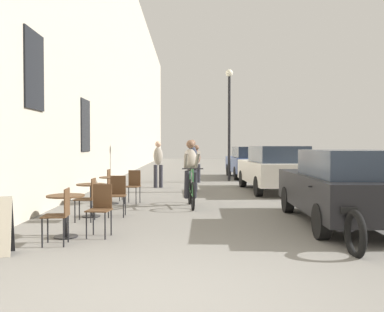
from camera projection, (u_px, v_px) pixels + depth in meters
ground_plane at (174, 298)px, 4.23m from camera, size 88.00×88.00×0.00m
building_facade_left at (105, 49)px, 18.03m from camera, size 0.54×68.00×11.56m
cafe_table_near at (66, 207)px, 7.02m from camera, size 0.64×0.64×0.72m
cafe_chair_near_toward_street at (60, 212)px, 6.48m from camera, size 0.41×0.41×0.89m
cafe_chair_near_toward_wall at (100, 206)px, 7.11m from camera, size 0.43×0.43×0.89m
cafe_table_mid at (91, 193)px, 9.05m from camera, size 0.64×0.64×0.72m
cafe_chair_mid_toward_street at (117, 193)px, 9.13m from camera, size 0.39×0.39×0.89m
cafe_chair_mid_toward_wall at (89, 196)px, 8.50m from camera, size 0.39×0.39×0.89m
cafe_table_far at (111, 184)px, 11.08m from camera, size 0.64×0.64×0.72m
cafe_chair_far_toward_street at (113, 182)px, 11.69m from camera, size 0.40×0.40×0.89m
cafe_chair_far_toward_wall at (133, 184)px, 11.16m from camera, size 0.45×0.45×0.89m
cyclist_on_bicycle at (191, 175)px, 10.61m from camera, size 0.52×1.76×1.74m
pedestrian_near at (192, 163)px, 13.82m from camera, size 0.37×0.28×1.76m
pedestrian_mid at (158, 161)px, 15.28m from camera, size 0.38×0.30×1.73m
pedestrian_far at (196, 161)px, 17.38m from camera, size 0.36×0.27×1.59m
street_lamp at (229, 110)px, 18.08m from camera, size 0.32×0.32×4.90m
parked_car_nearest at (344, 186)px, 8.09m from camera, size 1.89×4.23×1.48m
parked_car_second at (274, 168)px, 13.95m from camera, size 1.95×4.40×1.54m
parked_car_third at (249, 162)px, 19.95m from camera, size 1.87×4.28×1.51m
parked_motorcycle at (338, 218)px, 6.57m from camera, size 0.62×2.15×0.92m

